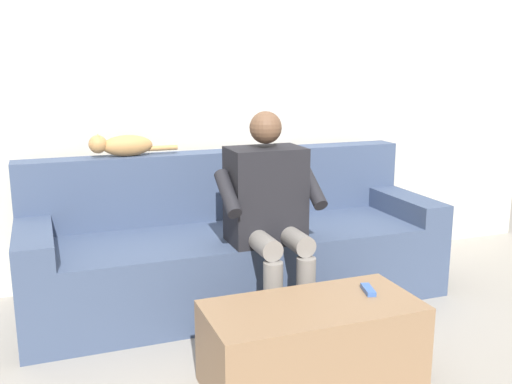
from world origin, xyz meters
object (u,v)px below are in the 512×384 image
at_px(person_solo_seated, 269,206).
at_px(remote_blue, 368,290).
at_px(coffee_table, 312,345).
at_px(cat_on_backrest, 122,145).
at_px(couch, 235,249).

bearing_deg(person_solo_seated, remote_blue, 109.30).
bearing_deg(person_solo_seated, coffee_table, 84.22).
bearing_deg(cat_on_backrest, remote_blue, 124.82).
relative_size(person_solo_seated, remote_blue, 9.44).
relative_size(cat_on_backrest, remote_blue, 4.25).
bearing_deg(person_solo_seated, cat_on_backrest, -43.75).
bearing_deg(cat_on_backrest, coffee_table, 114.35).
distance_m(couch, coffee_table, 1.07).
xyz_separation_m(couch, coffee_table, (0.00, 1.07, -0.11)).
bearing_deg(couch, person_solo_seated, 100.38).
bearing_deg(coffee_table, cat_on_backrest, -65.65).
distance_m(coffee_table, person_solo_seated, 0.83).
bearing_deg(remote_blue, couch, 30.97).
bearing_deg(cat_on_backrest, person_solo_seated, 136.25).
height_order(coffee_table, cat_on_backrest, cat_on_backrest).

